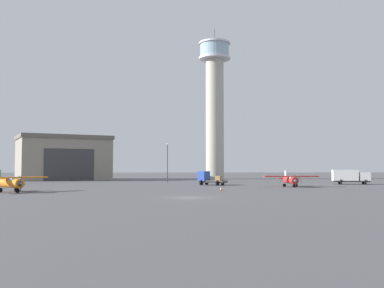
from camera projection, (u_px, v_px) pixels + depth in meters
The scene contains 9 objects.
ground_plane at pixel (189, 198), 49.73m from camera, with size 400.00×400.00×0.00m, color #545456.
control_tower at pixel (215, 100), 123.38m from camera, with size 9.14×9.14×43.59m.
hangar at pixel (63, 158), 115.56m from camera, with size 28.22×24.95×11.79m.
airplane_orange at pixel (9, 182), 60.09m from camera, with size 8.71×8.42×3.12m.
airplane_red at pixel (290, 179), 75.60m from camera, with size 9.64×7.58×2.86m.
truck_box_white at pixel (350, 176), 86.19m from camera, with size 7.50×4.03×2.91m.
truck_flatbed_blue at pixel (209, 178), 82.84m from camera, with size 5.78×5.09×2.67m.
light_post_east at pixel (167, 159), 98.50m from camera, with size 0.44×0.44×9.00m.
traffic_cone_near_right at pixel (221, 189), 63.79m from camera, with size 0.36×0.36×0.58m.
Camera 1 is at (-2.80, -49.91, 3.63)m, focal length 39.99 mm.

